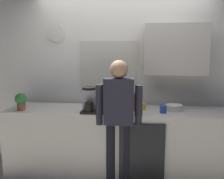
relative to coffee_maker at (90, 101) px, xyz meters
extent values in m
cube|color=beige|center=(0.39, 0.18, -0.61)|extent=(3.11, 0.64, 0.92)
cube|color=black|center=(0.68, -0.15, -0.65)|extent=(0.56, 0.02, 0.83)
cube|color=white|center=(0.39, 0.61, 0.23)|extent=(4.71, 0.10, 2.60)
cube|color=beige|center=(0.18, 0.55, 0.40)|extent=(0.86, 0.02, 0.76)
cube|color=#8CA5C6|center=(0.18, 0.56, 0.40)|extent=(0.80, 0.02, 0.70)
cube|color=#B7B2A8|center=(1.11, 0.40, 0.65)|extent=(0.84, 0.32, 0.68)
cylinder|color=silver|center=(-0.60, 0.54, 0.90)|extent=(0.26, 0.03, 0.26)
cube|color=black|center=(0.00, -0.03, -0.13)|extent=(0.20, 0.20, 0.03)
cube|color=silver|center=(0.00, 0.03, 0.02)|extent=(0.18, 0.08, 0.28)
cylinder|color=black|center=(0.00, -0.06, -0.06)|extent=(0.11, 0.11, 0.11)
cylinder|color=black|center=(0.00, -0.03, 0.17)|extent=(0.17, 0.17, 0.03)
cylinder|color=brown|center=(0.57, 0.13, -0.03)|extent=(0.06, 0.06, 0.23)
cylinder|color=black|center=(-1.01, 0.23, -0.06)|extent=(0.06, 0.06, 0.18)
cylinder|color=#3351B2|center=(0.94, 0.06, -0.10)|extent=(0.08, 0.08, 0.10)
cylinder|color=yellow|center=(0.69, 0.20, -0.10)|extent=(0.07, 0.07, 0.09)
cylinder|color=white|center=(1.10, 0.20, -0.11)|extent=(0.22, 0.22, 0.08)
cylinder|color=#9E5638|center=(-0.93, 0.00, -0.10)|extent=(0.10, 0.10, 0.09)
sphere|color=#2D7233|center=(-0.93, 0.00, 0.01)|extent=(0.15, 0.15, 0.15)
cylinder|color=green|center=(0.02, 0.25, -0.07)|extent=(0.06, 0.06, 0.15)
cone|color=white|center=(0.02, 0.25, 0.02)|extent=(0.02, 0.02, 0.03)
cylinder|color=silver|center=(0.52, 0.40, -0.06)|extent=(0.14, 0.14, 0.17)
cylinder|color=black|center=(0.29, -0.12, -0.66)|extent=(0.12, 0.12, 0.82)
cylinder|color=black|center=(0.49, -0.12, -0.66)|extent=(0.12, 0.12, 0.82)
cube|color=#262633|center=(0.39, -0.12, 0.03)|extent=(0.36, 0.20, 0.56)
sphere|color=#A57A59|center=(0.39, -0.12, 0.42)|extent=(0.22, 0.22, 0.22)
cylinder|color=#262633|center=(0.15, -0.12, -0.02)|extent=(0.09, 0.09, 0.50)
cylinder|color=#262633|center=(0.63, -0.12, -0.02)|extent=(0.09, 0.09, 0.50)
camera|label=1|loc=(0.60, -2.94, 0.63)|focal=38.11mm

